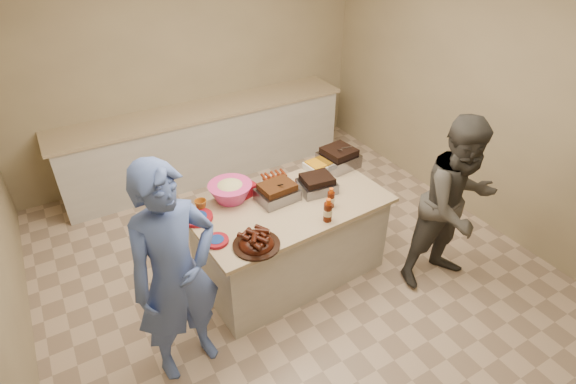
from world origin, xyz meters
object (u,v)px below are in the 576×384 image
plastic_cup (201,210)px  guest_gray (439,274)px  rib_platter (257,246)px  coleslaw_bowl (231,199)px  bbq_bottle_b (330,207)px  roasting_pan (338,166)px  island (291,273)px  mustard_bottle (268,196)px  bbq_bottle_a (327,220)px  guest_blue (191,357)px

plastic_cup → guest_gray: (1.93, -1.05, -0.81)m
rib_platter → coleslaw_bowl: 0.68m
bbq_bottle_b → plastic_cup: 1.10m
roasting_pan → island: bearing=-162.0°
roasting_pan → coleslaw_bowl: (-1.16, -0.01, 0.00)m
island → rib_platter: size_ratio=4.66×
bbq_bottle_b → mustard_bottle: size_ratio=1.72×
bbq_bottle_a → guest_blue: bearing=-176.5°
island → guest_gray: 1.43m
mustard_bottle → plastic_cup: 0.60m
bbq_bottle_b → guest_blue: bbq_bottle_b is taller
roasting_pan → coleslaw_bowl: 1.16m
roasting_pan → mustard_bottle: 0.86m
bbq_bottle_b → guest_blue: bearing=-171.0°
coleslaw_bowl → plastic_cup: 0.28m
rib_platter → roasting_pan: size_ratio=1.12×
plastic_cup → roasting_pan: bearing=1.0°
mustard_bottle → guest_gray: mustard_bottle is taller
roasting_pan → bbq_bottle_a: size_ratio=1.55×
coleslaw_bowl → bbq_bottle_a: 0.88m
roasting_pan → bbq_bottle_a: 0.91m
bbq_bottle_b → guest_blue: 1.66m
plastic_cup → guest_gray: bearing=-28.5°
island → mustard_bottle: mustard_bottle is taller
bbq_bottle_a → guest_blue: 1.54m
roasting_pan → guest_blue: (-1.90, -0.77, -0.81)m
plastic_cup → guest_blue: 1.19m
guest_gray → mustard_bottle: bearing=149.4°
bbq_bottle_a → mustard_bottle: 0.62m
roasting_pan → guest_gray: bearing=-72.3°
bbq_bottle_b → guest_blue: size_ratio=0.11×
island → plastic_cup: plastic_cup is taller
rib_platter → bbq_bottle_b: bbq_bottle_b is taller
island → mustard_bottle: size_ratio=15.77×
island → bbq_bottle_a: (0.14, -0.35, 0.81)m
rib_platter → plastic_cup: size_ratio=3.53×
rib_platter → guest_blue: rib_platter is taller
guest_blue → guest_gray: (2.39, -0.31, 0.00)m
mustard_bottle → plastic_cup: size_ratio=1.04×
plastic_cup → rib_platter: bearing=-73.5°
rib_platter → mustard_bottle: rib_platter is taller
roasting_pan → guest_gray: 1.43m
rib_platter → guest_gray: rib_platter is taller
island → guest_blue: size_ratio=0.97×
bbq_bottle_a → guest_blue: bbq_bottle_a is taller
roasting_pan → coleslaw_bowl: bearing=173.8°
rib_platter → guest_blue: bearing=-172.6°
guest_blue → guest_gray: guest_gray is taller
mustard_bottle → guest_gray: size_ratio=0.07×
roasting_pan → mustard_bottle: bearing=-178.3°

